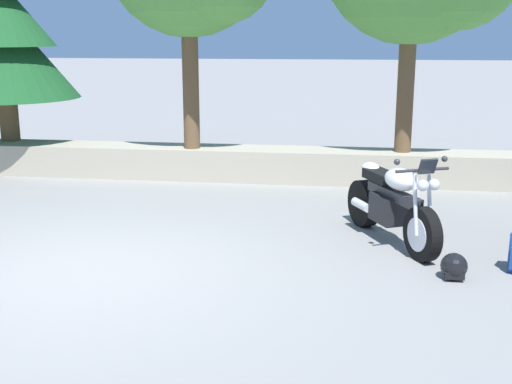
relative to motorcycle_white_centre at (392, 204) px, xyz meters
name	(u,v)px	position (x,y,z in m)	size (l,w,h in m)	color
ground_plane	(90,271)	(-3.28, -1.49, -0.49)	(120.00, 120.00, 0.00)	gray
stone_wall	(193,162)	(-3.28, 3.31, -0.21)	(36.00, 0.80, 0.55)	#A89E89
motorcycle_white_centre	(392,204)	(0.00, 0.00, 0.00)	(1.11, 1.93, 1.18)	black
rider_helmet	(454,267)	(0.58, -1.17, -0.35)	(0.28, 0.28, 0.28)	black
pine_tree_far_left	(2,37)	(-6.82, 3.53, 1.95)	(2.66, 2.66, 3.40)	brown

